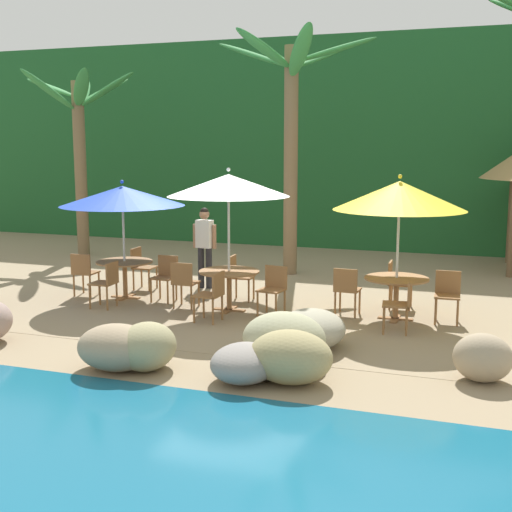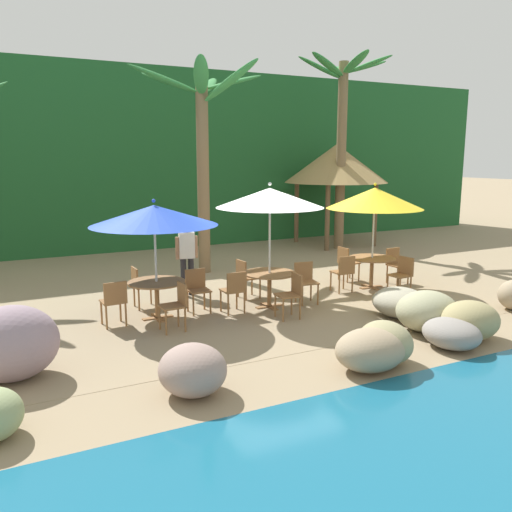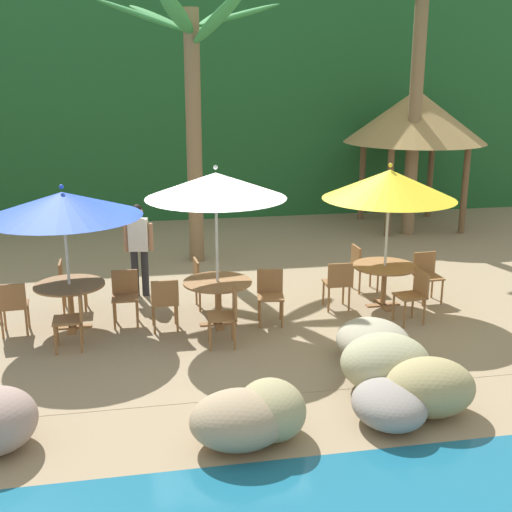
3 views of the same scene
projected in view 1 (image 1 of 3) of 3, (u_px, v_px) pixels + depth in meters
The scene contains 25 objects.
ground_plane at pixel (235, 310), 12.50m from camera, with size 120.00×120.00×0.00m, color #937F60.
terrace_deck at pixel (235, 310), 12.50m from camera, with size 18.00×5.20×0.01m.
foliage_backdrop at pixel (343, 144), 20.39m from camera, with size 28.00×2.40×6.00m.
rock_seawall at pixel (113, 323), 10.21m from camera, with size 17.07×3.45×1.07m.
umbrella_blue at pixel (122, 196), 13.14m from camera, with size 2.40×2.40×2.32m.
dining_table_blue at pixel (125, 267), 13.37m from camera, with size 1.10×1.10×0.74m.
chair_blue_seaward at pixel (166, 274), 13.18m from camera, with size 0.43×0.43×0.87m.
chair_blue_inland at pixel (141, 265), 14.21m from camera, with size 0.44×0.43×0.87m.
chair_blue_left at pixel (84, 271), 13.52m from camera, with size 0.45×0.45×0.87m.
chair_blue_right at pixel (107, 281), 12.56m from camera, with size 0.44×0.43×0.87m.
umbrella_white at pixel (229, 185), 12.08m from camera, with size 2.19×2.19×2.59m.
dining_table_white at pixel (229, 278), 12.35m from camera, with size 1.10×1.10×0.74m.
chair_white_seaward at pixel (273, 287), 12.07m from camera, with size 0.48×0.48×0.87m.
chair_white_inland at pixel (238, 274), 13.20m from camera, with size 0.46×0.45×0.87m.
chair_white_left at pixel (184, 281), 12.54m from camera, with size 0.43×0.44×0.87m.
chair_white_right at pixel (213, 293), 11.56m from camera, with size 0.45×0.45×0.87m.
umbrella_yellow at pixel (399, 196), 11.47m from camera, with size 2.24×2.24×2.50m.
dining_table_yellow at pixel (396, 285), 11.72m from camera, with size 1.10×1.10×0.74m.
chair_yellow_seaward at pixel (448, 292), 11.59m from camera, with size 0.44×0.45×0.87m.
chair_yellow_inland at pixel (396, 281), 12.56m from camera, with size 0.44×0.44×0.87m.
chair_yellow_left at pixel (347, 288), 11.96m from camera, with size 0.43×0.44×0.87m.
chair_yellow_right at pixel (402, 302), 10.90m from camera, with size 0.48×0.47×0.87m.
palm_tree_nearest at pixel (80, 131), 18.21m from camera, with size 3.44×3.27×4.88m.
palm_tree_second at pixel (291, 111), 15.38m from camera, with size 3.76×3.47×5.42m.
waiter_in_white at pixel (205, 242), 14.25m from camera, with size 0.52×0.26×1.70m.
Camera 1 is at (4.38, -11.36, 3.02)m, focal length 47.93 mm.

